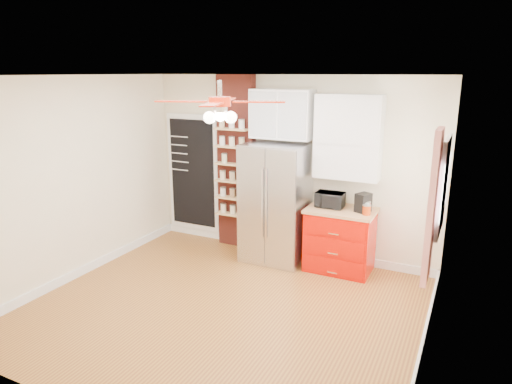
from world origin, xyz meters
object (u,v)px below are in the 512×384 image
at_px(red_cabinet, 340,240).
at_px(toaster_oven, 330,200).
at_px(coffee_maker, 363,203).
at_px(pantry_jar_oats, 224,159).
at_px(ceiling_fan, 220,102).
at_px(canister_left, 367,210).
at_px(fridge, 276,203).

distance_m(red_cabinet, toaster_oven, 0.58).
height_order(coffee_maker, pantry_jar_oats, pantry_jar_oats).
bearing_deg(ceiling_fan, canister_left, 50.59).
relative_size(coffee_maker, canister_left, 2.03).
xyz_separation_m(red_cabinet, ceiling_fan, (-0.92, -1.68, 1.97)).
xyz_separation_m(toaster_oven, pantry_jar_oats, (-1.72, 0.05, 0.43)).
distance_m(red_cabinet, canister_left, 0.64).
relative_size(fridge, canister_left, 13.84).
xyz_separation_m(canister_left, pantry_jar_oats, (-2.26, 0.18, 0.48)).
distance_m(canister_left, pantry_jar_oats, 2.32).
height_order(toaster_oven, canister_left, toaster_oven).
xyz_separation_m(coffee_maker, canister_left, (0.08, -0.12, -0.07)).
bearing_deg(red_cabinet, coffee_maker, 1.57).
bearing_deg(ceiling_fan, pantry_jar_oats, 118.97).
bearing_deg(toaster_oven, pantry_jar_oats, 177.32).
bearing_deg(pantry_jar_oats, canister_left, -4.67).
relative_size(canister_left, pantry_jar_oats, 0.93).
xyz_separation_m(fridge, red_cabinet, (0.97, 0.05, -0.42)).
distance_m(toaster_oven, canister_left, 0.56).
height_order(ceiling_fan, toaster_oven, ceiling_fan).
bearing_deg(fridge, red_cabinet, 2.95).
height_order(red_cabinet, pantry_jar_oats, pantry_jar_oats).
height_order(fridge, pantry_jar_oats, fridge).
xyz_separation_m(red_cabinet, canister_left, (0.37, -0.11, 0.51)).
bearing_deg(pantry_jar_oats, coffee_maker, -1.74).
bearing_deg(canister_left, red_cabinet, 163.41).
xyz_separation_m(ceiling_fan, canister_left, (1.29, 1.57, -1.46)).
xyz_separation_m(fridge, pantry_jar_oats, (-0.92, 0.12, 0.57)).
height_order(fridge, canister_left, fridge).
distance_m(red_cabinet, coffee_maker, 0.65).
relative_size(toaster_oven, coffee_maker, 1.50).
xyz_separation_m(ceiling_fan, coffee_maker, (1.21, 1.69, -1.40)).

